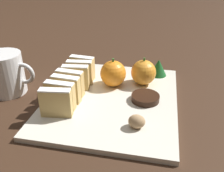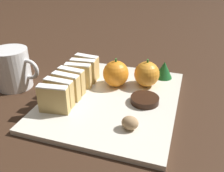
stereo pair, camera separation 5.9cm
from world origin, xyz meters
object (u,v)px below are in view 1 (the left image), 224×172
object	(u,v)px
orange_near	(113,73)
walnut	(137,121)
chocolate_cookie	(145,97)
coffee_mug	(6,74)
orange_far	(143,72)

from	to	relation	value
orange_near	walnut	xyz separation A→B (m)	(0.08, -0.16, -0.02)
orange_near	walnut	distance (m)	0.18
orange_near	chocolate_cookie	xyz separation A→B (m)	(0.09, -0.06, -0.03)
coffee_mug	chocolate_cookie	bearing A→B (deg)	2.00
orange_far	walnut	size ratio (longest dim) A/B	2.15
chocolate_cookie	coffee_mug	xyz separation A→B (m)	(-0.35, -0.01, 0.03)
walnut	chocolate_cookie	distance (m)	0.11
orange_far	chocolate_cookie	distance (m)	0.09
orange_near	orange_far	size ratio (longest dim) A/B	1.02
chocolate_cookie	coffee_mug	world-z (taller)	coffee_mug
orange_near	walnut	world-z (taller)	orange_near
orange_far	coffee_mug	xyz separation A→B (m)	(-0.33, -0.09, 0.01)
walnut	coffee_mug	world-z (taller)	coffee_mug
orange_far	walnut	bearing A→B (deg)	-88.45
orange_near	walnut	size ratio (longest dim) A/B	2.20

